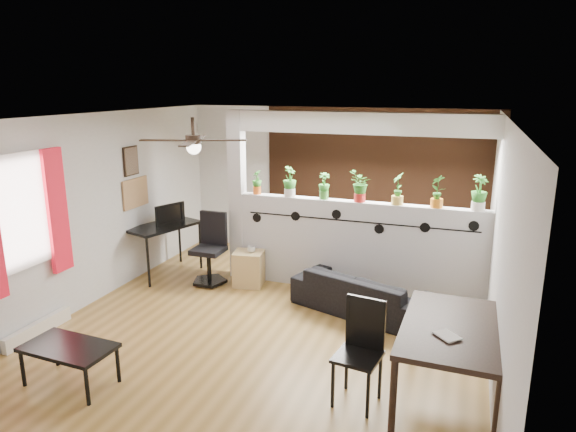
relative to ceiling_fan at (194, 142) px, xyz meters
The scene contains 28 objects.
room_shell 1.33m from the ceiling_fan, 20.56° to the left, with size 6.30×7.10×2.90m.
partition_wall 2.91m from the ceiling_fan, 48.37° to the left, with size 3.60×0.18×1.35m, color #BCBCC1.
ceiling_header 2.41m from the ceiling_fan, 48.37° to the left, with size 3.60×0.18×0.30m, color silver.
pier_column 2.09m from the ceiling_fan, 99.77° to the left, with size 0.22×0.20×2.60m, color #BCBCC1.
brick_panel 3.78m from the ceiling_fan, 63.93° to the left, with size 3.90×0.05×2.60m, color brown.
vine_decal 2.64m from the ceiling_fan, 46.80° to the left, with size 3.31×0.01×0.30m.
window_assembly 2.13m from the ceiling_fan, 152.87° to the right, with size 0.09×1.30×1.55m.
baseboard_heater 2.96m from the ceiling_fan, 152.65° to the right, with size 0.08×1.00×0.18m, color silver.
corkboard 2.38m from the ceiling_fan, 144.85° to the left, with size 0.03×0.60×0.45m, color #9E744C.
framed_art 2.19m from the ceiling_fan, 145.97° to the left, with size 0.03×0.34×0.44m.
ceiling_fan is the anchor object (origin of this frame).
potted_plant_0 1.96m from the ceiling_fan, 89.36° to the left, with size 0.22×0.22×0.36m.
potted_plant_1 2.02m from the ceiling_fan, 73.11° to the left, with size 0.23×0.27×0.45m.
potted_plant_2 2.23m from the ceiling_fan, 59.19° to the left, with size 0.23×0.21×0.38m.
potted_plant_3 2.52m from the ceiling_fan, 48.37° to the left, with size 0.24×0.27×0.44m.
potted_plant_4 2.88m from the ceiling_fan, 40.24° to the left, with size 0.24×0.27×0.45m.
potted_plant_5 3.29m from the ceiling_fan, 34.15° to the left, with size 0.30×0.30×0.45m.
potted_plant_6 3.72m from the ceiling_fan, 29.51° to the left, with size 0.32×0.31×0.47m.
sofa 2.96m from the ceiling_fan, 30.92° to the left, with size 1.78×0.70×0.52m, color black.
cube_shelf 2.52m from the ceiling_fan, 89.69° to the left, with size 0.43×0.38×0.53m, color tan.
cup 2.27m from the ceiling_fan, 87.73° to the left, with size 0.12×0.12×0.09m, color gray.
computer_desk 2.59m from the ceiling_fan, 134.80° to the left, with size 0.91×1.26×0.82m.
monitor 2.59m from the ceiling_fan, 132.01° to the left, with size 0.05×0.31×0.17m, color black.
office_chair 2.37m from the ceiling_fan, 113.06° to the left, with size 0.56×0.56×1.07m.
dining_table 3.47m from the ceiling_fan, 12.36° to the right, with size 0.93×1.50×0.81m.
book 3.41m from the ceiling_fan, 18.25° to the right, with size 0.16×0.22×0.02m, color gray.
folding_chair 2.92m from the ceiling_fan, 21.08° to the right, with size 0.47×0.47×1.01m.
coffee_table 2.58m from the ceiling_fan, 110.94° to the right, with size 0.94×0.56×0.43m.
Camera 1 is at (2.22, -5.54, 2.96)m, focal length 32.00 mm.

